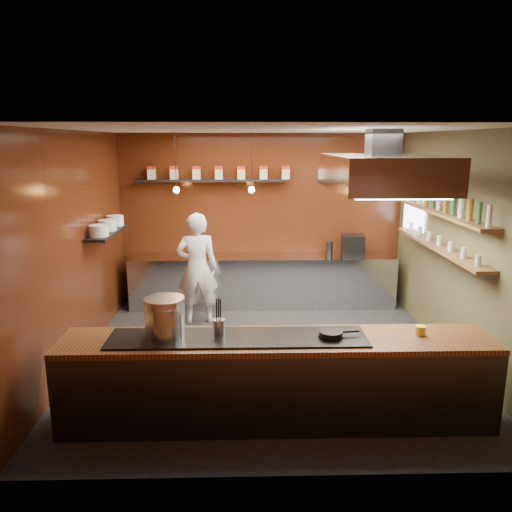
{
  "coord_description": "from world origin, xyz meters",
  "views": [
    {
      "loc": [
        -0.34,
        -6.31,
        2.86
      ],
      "look_at": [
        -0.16,
        0.4,
        1.31
      ],
      "focal_mm": 35.0,
      "sensor_mm": 36.0,
      "label": 1
    }
  ],
  "objects_px": {
    "extractor_hood": "(382,172)",
    "chef": "(197,268)",
    "stockpot_small": "(165,322)",
    "espresso_machine": "(353,246)",
    "stockpot_large": "(165,317)"
  },
  "relations": [
    {
      "from": "chef",
      "to": "espresso_machine",
      "type": "bearing_deg",
      "value": -168.76
    },
    {
      "from": "espresso_machine",
      "to": "chef",
      "type": "bearing_deg",
      "value": -159.17
    },
    {
      "from": "stockpot_large",
      "to": "chef",
      "type": "height_order",
      "value": "chef"
    },
    {
      "from": "extractor_hood",
      "to": "espresso_machine",
      "type": "height_order",
      "value": "extractor_hood"
    },
    {
      "from": "stockpot_large",
      "to": "stockpot_small",
      "type": "distance_m",
      "value": 0.06
    },
    {
      "from": "stockpot_large",
      "to": "stockpot_small",
      "type": "relative_size",
      "value": 1.18
    },
    {
      "from": "extractor_hood",
      "to": "chef",
      "type": "relative_size",
      "value": 1.12
    },
    {
      "from": "stockpot_small",
      "to": "espresso_machine",
      "type": "distance_m",
      "value": 4.59
    },
    {
      "from": "extractor_hood",
      "to": "stockpot_small",
      "type": "distance_m",
      "value": 3.05
    },
    {
      "from": "extractor_hood",
      "to": "stockpot_small",
      "type": "height_order",
      "value": "extractor_hood"
    },
    {
      "from": "stockpot_large",
      "to": "stockpot_small",
      "type": "xyz_separation_m",
      "value": [
        0.0,
        -0.05,
        -0.04
      ]
    },
    {
      "from": "stockpot_small",
      "to": "chef",
      "type": "bearing_deg",
      "value": 88.88
    },
    {
      "from": "extractor_hood",
      "to": "stockpot_large",
      "type": "distance_m",
      "value": 3.01
    },
    {
      "from": "stockpot_large",
      "to": "espresso_machine",
      "type": "bearing_deg",
      "value": 53.59
    },
    {
      "from": "stockpot_large",
      "to": "chef",
      "type": "bearing_deg",
      "value": 88.78
    }
  ]
}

